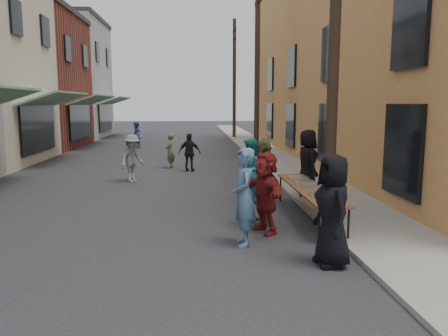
{
  "coord_description": "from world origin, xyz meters",
  "views": [
    {
      "loc": [
        1.09,
        -6.96,
        2.72
      ],
      "look_at": [
        1.76,
        2.53,
        1.3
      ],
      "focal_mm": 35.0,
      "sensor_mm": 36.0,
      "label": 1
    }
  ],
  "objects": [
    {
      "name": "ground",
      "position": [
        0.0,
        0.0,
        0.0
      ],
      "size": [
        120.0,
        120.0,
        0.0
      ],
      "primitive_type": "plane",
      "color": "#28282B",
      "rests_on": "ground"
    },
    {
      "name": "sidewalk",
      "position": [
        5.0,
        15.0,
        0.05
      ],
      "size": [
        2.2,
        60.0,
        0.1
      ],
      "primitive_type": "cube",
      "color": "gray",
      "rests_on": "ground"
    },
    {
      "name": "building_ochre",
      "position": [
        11.1,
        14.0,
        5.0
      ],
      "size": [
        10.0,
        28.0,
        10.0
      ],
      "primitive_type": "cube",
      "color": "#C18245",
      "rests_on": "ground"
    },
    {
      "name": "utility_pole_near",
      "position": [
        4.3,
        3.0,
        4.5
      ],
      "size": [
        0.26,
        0.26,
        9.0
      ],
      "primitive_type": "cylinder",
      "color": "#2D2116",
      "rests_on": "ground"
    },
    {
      "name": "utility_pole_mid",
      "position": [
        4.3,
        15.0,
        4.5
      ],
      "size": [
        0.26,
        0.26,
        9.0
      ],
      "primitive_type": "cylinder",
      "color": "#2D2116",
      "rests_on": "ground"
    },
    {
      "name": "utility_pole_far",
      "position": [
        4.3,
        27.0,
        4.5
      ],
      "size": [
        0.26,
        0.26,
        9.0
      ],
      "primitive_type": "cylinder",
      "color": "#2D2116",
      "rests_on": "ground"
    },
    {
      "name": "serving_table",
      "position": [
        3.8,
        2.95,
        0.71
      ],
      "size": [
        0.7,
        4.0,
        0.75
      ],
      "color": "brown",
      "rests_on": "ground"
    },
    {
      "name": "catering_tray_sausage",
      "position": [
        3.8,
        1.3,
        0.79
      ],
      "size": [
        0.5,
        0.33,
        0.08
      ],
      "primitive_type": "cube",
      "color": "maroon",
      "rests_on": "serving_table"
    },
    {
      "name": "catering_tray_foil_b",
      "position": [
        3.8,
        1.95,
        0.79
      ],
      "size": [
        0.5,
        0.33,
        0.08
      ],
      "primitive_type": "cube",
      "color": "#B2B2B7",
      "rests_on": "serving_table"
    },
    {
      "name": "catering_tray_buns",
      "position": [
        3.8,
        2.65,
        0.79
      ],
      "size": [
        0.5,
        0.33,
        0.08
      ],
      "primitive_type": "cube",
      "color": "tan",
      "rests_on": "serving_table"
    },
    {
      "name": "catering_tray_foil_d",
      "position": [
        3.8,
        3.35,
        0.79
      ],
      "size": [
        0.5,
        0.33,
        0.08
      ],
      "primitive_type": "cube",
      "color": "#B2B2B7",
      "rests_on": "serving_table"
    },
    {
      "name": "catering_tray_buns_end",
      "position": [
        3.8,
        4.05,
        0.79
      ],
      "size": [
        0.5,
        0.33,
        0.08
      ],
      "primitive_type": "cube",
      "color": "tan",
      "rests_on": "serving_table"
    },
    {
      "name": "condiment_jar_a",
      "position": [
        3.58,
        1.0,
        0.79
      ],
      "size": [
        0.07,
        0.07,
        0.08
      ],
      "primitive_type": "cylinder",
      "color": "#A57F26",
      "rests_on": "serving_table"
    },
    {
      "name": "condiment_jar_b",
      "position": [
        3.58,
        1.1,
        0.79
      ],
      "size": [
        0.07,
        0.07,
        0.08
      ],
      "primitive_type": "cylinder",
      "color": "#A57F26",
      "rests_on": "serving_table"
    },
    {
      "name": "condiment_jar_c",
      "position": [
        3.58,
        1.2,
        0.79
      ],
      "size": [
        0.07,
        0.07,
        0.08
      ],
      "primitive_type": "cylinder",
      "color": "#A57F26",
      "rests_on": "serving_table"
    },
    {
      "name": "cup_stack",
      "position": [
        4.0,
        1.05,
        0.81
      ],
      "size": [
        0.08,
        0.08,
        0.12
      ],
      "primitive_type": "cylinder",
      "color": "tan",
      "rests_on": "serving_table"
    },
    {
      "name": "guest_front_a",
      "position": [
        3.4,
        -0.02,
        0.95
      ],
      "size": [
        0.7,
        0.99,
        1.89
      ],
      "primitive_type": "imported",
      "rotation": [
        0.0,
        0.0,
        -1.46
      ],
      "color": "black",
      "rests_on": "ground"
    },
    {
      "name": "guest_front_b",
      "position": [
        2.04,
        1.13,
        0.94
      ],
      "size": [
        0.47,
        0.7,
        1.88
      ],
      "primitive_type": "imported",
      "rotation": [
        0.0,
        0.0,
        -1.54
      ],
      "color": "#4D7296",
      "rests_on": "ground"
    },
    {
      "name": "guest_front_c",
      "position": [
        2.63,
        4.71,
        0.89
      ],
      "size": [
        0.92,
        1.04,
        1.77
      ],
      "primitive_type": "imported",
      "rotation": [
        0.0,
        0.0,
        -1.91
      ],
      "color": "teal",
      "rests_on": "ground"
    },
    {
      "name": "guest_front_d",
      "position": [
        3.4,
        6.83,
        0.77
      ],
      "size": [
        0.57,
        0.99,
        1.53
      ],
      "primitive_type": "imported",
      "rotation": [
        0.0,
        0.0,
        -1.58
      ],
      "color": "white",
      "rests_on": "ground"
    },
    {
      "name": "guest_front_e",
      "position": [
        2.66,
        2.55,
        0.98
      ],
      "size": [
        0.55,
        1.18,
        1.95
      ],
      "primitive_type": "imported",
      "rotation": [
        0.0,
        0.0,
        -1.5
      ],
      "color": "olive",
      "rests_on": "ground"
    },
    {
      "name": "guest_queue_back",
      "position": [
        2.59,
        1.93,
        0.87
      ],
      "size": [
        1.07,
        1.68,
        1.73
      ],
      "primitive_type": "imported",
      "rotation": [
        0.0,
        0.0,
        -1.19
      ],
      "color": "maroon",
      "rests_on": "ground"
    },
    {
      "name": "server",
      "position": [
        4.35,
        5.21,
        1.04
      ],
      "size": [
        0.69,
        0.98,
        1.88
      ],
      "primitive_type": "imported",
      "rotation": [
        0.0,
        0.0,
        1.68
      ],
      "color": "black",
      "rests_on": "sidewalk"
    },
    {
      "name": "passerby_left",
      "position": [
        -1.02,
        8.18,
        0.83
      ],
      "size": [
        1.1,
        1.23,
        1.65
      ],
      "primitive_type": "imported",
      "rotation": [
        0.0,
        0.0,
        0.98
      ],
      "color": "gray",
      "rests_on": "ground"
    },
    {
      "name": "passerby_mid",
      "position": [
        0.95,
        10.39,
        0.76
      ],
      "size": [
        0.96,
        0.6,
        1.53
      ],
      "primitive_type": "imported",
      "rotation": [
        0.0,
        0.0,
        2.87
      ],
      "color": "black",
      "rests_on": "ground"
    },
    {
      "name": "passerby_right",
      "position": [
        0.12,
        11.37,
        0.73
      ],
      "size": [
        0.46,
        0.6,
        1.46
      ],
      "primitive_type": "imported",
      "rotation": [
        0.0,
        0.0,
        4.49
      ],
      "color": "#5B643A",
      "rests_on": "ground"
    },
    {
      "name": "passerby_far",
      "position": [
        -2.33,
        19.71,
        0.81
      ],
      "size": [
        0.69,
        0.84,
        1.62
      ],
      "primitive_type": "imported",
      "rotation": [
        0.0,
        0.0,
        4.81
      ],
      "color": "#5565A4",
      "rests_on": "ground"
    }
  ]
}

